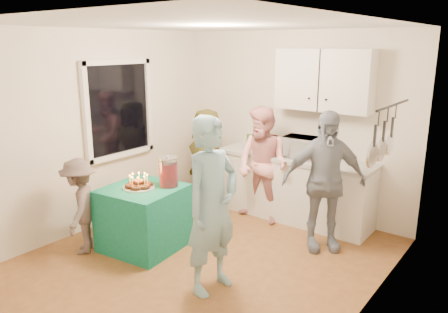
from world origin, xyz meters
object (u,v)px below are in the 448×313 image
Objects in this scene: party_table at (144,218)px; woman_back_right at (324,181)px; child_near_left at (80,206)px; counter at (293,189)px; microwave at (303,147)px; man_birthday at (212,206)px; woman_back_center at (263,165)px; punch_jar at (168,173)px; woman_back_left at (207,161)px.

party_table is 0.50× the size of woman_back_right.
party_table is at bearing 93.77° from child_near_left.
counter is 4.30× the size of microwave.
man_birthday reaches higher than woman_back_center.
punch_jar is 0.22× the size of woman_back_left.
woman_back_left is at bearing 127.81° from child_near_left.
woman_back_left reaches higher than child_near_left.
punch_jar is (-0.78, -1.68, 0.50)m from counter.
microwave is 0.60m from woman_back_center.
counter is 1.24× the size of man_birthday.
man_birthday is 1.05× the size of woman_back_right.
punch_jar is 0.21× the size of woman_back_center.
woman_back_right is at bearing -50.27° from microwave.
woman_back_right is (1.02, -0.27, 0.04)m from woman_back_center.
woman_back_right reaches higher than microwave.
counter is at bearing 65.07° from punch_jar.
woman_back_center is at bearing 33.79° from woman_back_left.
microwave reaches higher than child_near_left.
woman_back_right is at bearing 36.82° from party_table.
punch_jar is at bearing 175.48° from woman_back_right.
woman_back_center reaches higher than child_near_left.
woman_back_center is at bearing -143.54° from microwave.
punch_jar is 1.42m from woman_back_center.
counter is 0.59m from woman_back_center.
man_birthday reaches higher than microwave.
punch_jar is at bearing -47.28° from woman_back_left.
punch_jar is (0.21, 0.23, 0.55)m from party_table.
man_birthday reaches higher than woman_back_right.
man_birthday is 1.17× the size of woman_back_left.
woman_back_center reaches higher than counter.
party_table is at bearing -132.54° from punch_jar.
woman_back_center reaches higher than party_table.
counter is at bearing 12.06° from man_birthday.
microwave is at bearing 59.79° from party_table.
microwave is 0.89m from woman_back_right.
woman_back_left is at bearing 46.09° from man_birthday.
punch_jar is 1.10m from child_near_left.
woman_back_right is at bearing 35.02° from punch_jar.
woman_back_center is 2.41m from child_near_left.
woman_back_right reaches higher than woman_back_center.
woman_back_right reaches higher than party_table.
woman_back_center is (-0.29, -0.35, 0.37)m from counter.
microwave reaches higher than punch_jar.
woman_back_left is at bearing -157.09° from counter.
man_birthday is 1.58m from woman_back_right.
man_birthday reaches higher than party_table.
punch_jar is 0.20× the size of woman_back_right.
microwave is 0.30× the size of woman_back_right.
microwave is 0.60× the size of party_table.
microwave reaches higher than counter.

